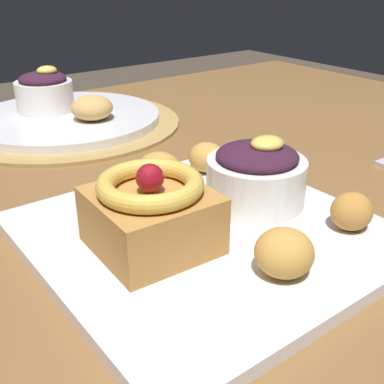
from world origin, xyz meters
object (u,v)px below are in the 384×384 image
Objects in this scene: fritter_front at (352,211)px; back_ramekin at (44,92)px; fritter_extra at (207,157)px; back_pastry at (92,108)px; front_plate at (206,235)px; fritter_middle at (284,253)px; back_plate at (66,118)px; cake_slice at (155,211)px; berry_ramekin at (256,174)px; fritter_back at (159,171)px.

fritter_front is 0.51m from back_ramekin.
fritter_extra is 0.69× the size of back_pastry.
back_ramekin reaches higher than back_pastry.
front_plate is 6.38× the size of fritter_middle.
front_plate is 1.01× the size of back_plate.
cake_slice is 0.12m from berry_ramekin.
berry_ramekin reaches higher than fritter_front.
fritter_extra is (0.01, 0.09, -0.01)m from berry_ramekin.
fritter_middle is at bearing -59.98° from cake_slice.
back_pastry is (0.06, 0.34, 0.03)m from front_plate.
back_pastry is (-0.04, 0.42, 0.01)m from fritter_front.
cake_slice reaches higher than fritter_front.
berry_ramekin reaches higher than fritter_back.
cake_slice is 0.17m from fritter_front.
back_plate is (0.04, 0.39, 0.01)m from front_plate.
back_plate is 4.71× the size of back_pastry.
back_pastry is (0.11, 0.34, -0.01)m from cake_slice.
berry_ramekin reaches higher than fritter_middle.
back_pastry is (0.05, 0.25, 0.00)m from fritter_back.
fritter_middle is at bearing -94.64° from back_plate.
fritter_back is (0.01, 0.18, 0.00)m from fritter_middle.
back_ramekin reaches higher than front_plate.
fritter_back is (-0.09, 0.17, 0.00)m from fritter_front.
fritter_front is 0.44× the size of back_ramekin.
back_pastry reaches higher than fritter_front.
berry_ramekin reaches higher than back_plate.
fritter_back is at bearing 116.73° from fritter_front.
cake_slice is 1.09× the size of back_ramekin.
fritter_front is 0.85× the size of fritter_middle.
fritter_extra is at bearing 36.48° from cake_slice.
fritter_extra is at bearing -85.56° from back_pastry.
fritter_extra is at bearing -80.62° from back_ramekin.
fritter_extra is at bearing 4.41° from fritter_back.
cake_slice is 0.11m from fritter_middle.
cake_slice is 2.11× the size of fritter_middle.
fritter_back reaches higher than fritter_middle.
fritter_back is (-0.06, 0.08, -0.01)m from berry_ramekin.
fritter_front is at bearing -36.77° from front_plate.
cake_slice is 0.33× the size of back_plate.
back_ramekin is (0.03, 0.43, 0.04)m from front_plate.
fritter_extra is (-0.02, 0.18, -0.00)m from fritter_front.
cake_slice is at bearing -108.43° from back_pastry.
berry_ramekin is 2.15× the size of fritter_middle.
back_ramekin is (0.08, 0.42, 0.00)m from cake_slice.
fritter_middle reaches higher than fritter_extra.
back_ramekin is at bearing 96.01° from berry_ramekin.
fritter_front is 0.19m from fritter_back.
fritter_middle is (0.00, -0.09, 0.02)m from front_plate.
back_plate is (0.04, 0.48, -0.02)m from fritter_middle.
berry_ramekin is 0.09m from fritter_front.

